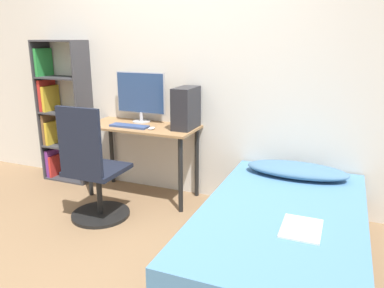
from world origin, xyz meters
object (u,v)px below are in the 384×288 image
at_px(bookshelf, 60,115).
at_px(keyboard, 129,126).
at_px(pc_tower, 186,108).
at_px(bed, 280,238).
at_px(office_chair, 93,177).
at_px(monitor, 141,95).

bearing_deg(bookshelf, keyboard, -11.28).
height_order(keyboard, pc_tower, pc_tower).
height_order(bed, pc_tower, pc_tower).
bearing_deg(office_chair, bed, -3.16).
bearing_deg(monitor, bookshelf, -177.59).
height_order(bookshelf, monitor, bookshelf).
relative_size(office_chair, pc_tower, 2.67).
bearing_deg(keyboard, monitor, 91.63).
bearing_deg(bookshelf, monitor, 2.41).
relative_size(bookshelf, monitor, 2.87).
distance_m(bookshelf, monitor, 1.07).
bearing_deg(bookshelf, pc_tower, -1.52).
xyz_separation_m(keyboard, pc_tower, (0.53, 0.16, 0.19)).
xyz_separation_m(office_chair, bed, (1.65, -0.09, -0.19)).
relative_size(keyboard, pc_tower, 0.99).
bearing_deg(pc_tower, office_chair, -130.12).
height_order(bookshelf, keyboard, bookshelf).
bearing_deg(pc_tower, bed, -36.56).
xyz_separation_m(office_chair, keyboard, (0.06, 0.53, 0.35)).
relative_size(bed, keyboard, 5.04).
bearing_deg(pc_tower, keyboard, -162.75).
bearing_deg(pc_tower, bookshelf, 178.48).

